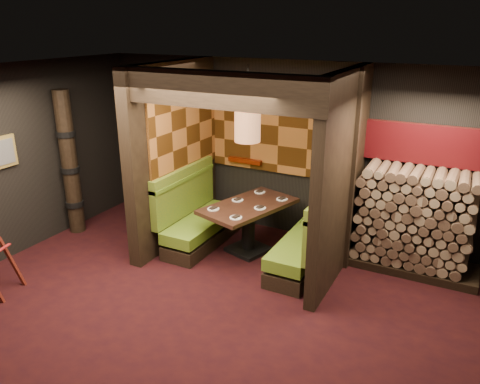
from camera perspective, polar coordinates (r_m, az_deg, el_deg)
The scene contains 19 objects.
floor at distance 6.05m, azimuth -5.86°, elevation -14.20°, with size 6.50×5.50×0.02m, color black.
ceiling at distance 5.04m, azimuth -7.04°, elevation 13.92°, with size 6.50×5.50×0.02m, color black.
wall_back at distance 7.71m, azimuth 5.03°, elevation 5.22°, with size 6.50×0.02×2.85m, color black.
partition_left at distance 7.40m, azimuth -8.07°, elevation 4.48°, with size 0.20×2.20×2.85m, color black.
partition_right at distance 6.35m, azimuth 12.18°, elevation 1.58°, with size 0.15×2.10×2.85m, color black.
header_beam at distance 5.67m, azimuth -3.09°, elevation 12.35°, with size 2.85×0.18×0.44m, color black.
tapa_back_panel at distance 7.58m, azimuth 4.80°, elevation 8.05°, with size 2.40×0.06×1.55m, color #9B5B26.
tapa_side_panel at distance 7.37m, azimuth -6.68°, elevation 7.88°, with size 0.04×1.85×1.45m, color #9B5B26.
lacquer_shelf at distance 7.92m, azimuth 0.65°, elevation 3.86°, with size 0.60×0.12×0.07m, color #5B1503.
booth_bench_left at distance 7.53m, azimuth -5.28°, elevation -3.40°, with size 0.68×1.60×1.14m.
booth_bench_right at distance 6.78m, azimuth 8.43°, elevation -6.31°, with size 0.68×1.60×1.14m.
dining_table at distance 7.17m, azimuth 1.04°, elevation -3.26°, with size 1.20×1.66×0.79m.
place_settings at distance 7.07m, azimuth 1.05°, elevation -1.43°, with size 0.92×1.29×0.03m.
pendant_lamp at distance 6.68m, azimuth 0.93°, elevation 8.07°, with size 0.37×0.37×1.08m.
framed_picture at distance 7.59m, azimuth -26.76°, elevation 4.42°, with size 0.05×0.36×0.46m.
totem_column at distance 8.17m, azimuth -20.06°, elevation 3.19°, with size 0.31×0.31×2.40m.
firewood_stack at distance 7.02m, azimuth 20.99°, elevation -3.41°, with size 1.73×0.70×1.50m.
mosaic_header at distance 7.03m, azimuth 22.38°, elevation 5.31°, with size 1.83×0.10×0.56m, color maroon.
bay_front_post at distance 6.57m, azimuth 13.55°, elevation 2.09°, with size 0.08×0.08×2.85m, color black.
Camera 1 is at (2.83, -4.14, 3.38)m, focal length 35.00 mm.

